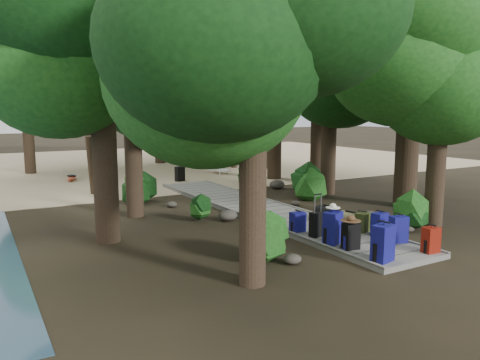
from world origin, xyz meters
TOP-DOWN VIEW (x-y plane):
  - ground at (0.00, 0.00)m, footprint 120.00×120.00m
  - sand_beach at (0.00, 16.00)m, footprint 40.00×22.00m
  - boardwalk at (0.00, 1.00)m, footprint 2.00×12.00m
  - backpack_left_a at (-0.66, -4.62)m, footprint 0.50×0.40m
  - backpack_left_b at (-0.63, -3.67)m, footprint 0.38×0.28m
  - backpack_left_c at (-0.68, -3.12)m, footprint 0.53×0.47m
  - backpack_left_d at (-0.73, -1.87)m, footprint 0.37×0.27m
  - backpack_right_a at (0.68, -4.73)m, footprint 0.36×0.27m
  - backpack_right_b at (0.69, -3.83)m, footprint 0.44×0.35m
  - backpack_right_c at (0.74, -3.22)m, footprint 0.40×0.31m
  - backpack_right_d at (0.66, -2.71)m, footprint 0.42×0.36m
  - duffel_right_khaki at (0.69, -2.24)m, footprint 0.51×0.67m
  - duffel_right_black at (0.69, -1.36)m, footprint 0.44×0.67m
  - suitcase_on_boardwalk at (-0.60, -2.48)m, footprint 0.40×0.25m
  - lone_suitcase_on_sand at (0.24, 8.11)m, footprint 0.47×0.35m
  - hat_brown at (-0.69, -3.72)m, footprint 0.44×0.44m
  - hat_white at (-0.64, -3.07)m, footprint 0.33×0.33m
  - kayak at (-3.90, 10.79)m, footprint 1.55×3.10m
  - sun_lounger at (2.96, 9.57)m, footprint 1.02×1.87m
  - tree_right_a at (3.19, -2.85)m, footprint 4.32×4.32m
  - tree_right_b at (4.60, -0.64)m, footprint 5.93×5.93m
  - tree_right_c at (3.89, 2.40)m, footprint 4.66×4.66m
  - tree_right_d at (5.26, 4.62)m, footprint 5.79×5.79m
  - tree_right_e at (4.35, 6.69)m, footprint 5.13×5.13m
  - tree_right_f at (6.30, 10.07)m, footprint 4.92×4.92m
  - tree_left_a at (-3.45, -4.12)m, footprint 4.19×4.19m
  - tree_left_b at (-5.02, 0.03)m, footprint 4.62×4.62m
  - tree_left_c at (-3.61, 2.37)m, footprint 4.22×4.22m
  - tree_back_a at (-1.97, 14.79)m, footprint 5.46×5.46m
  - tree_back_b at (2.09, 15.52)m, footprint 5.20×5.20m
  - tree_back_c at (5.07, 14.90)m, footprint 5.25×5.25m
  - tree_back_d at (-5.24, 14.33)m, footprint 4.57×4.57m
  - palm_right_a at (3.14, 5.86)m, footprint 3.92×3.92m
  - palm_right_b at (4.74, 11.51)m, footprint 4.58×4.58m
  - palm_right_c at (2.68, 13.18)m, footprint 4.40×4.40m
  - palm_left_a at (-4.03, 6.76)m, footprint 4.21×4.21m
  - rock_left_a at (-2.14, -3.58)m, footprint 0.38×0.34m
  - rock_left_b at (-2.25, -2.43)m, footprint 0.33×0.30m
  - rock_left_c at (-1.48, 0.46)m, footprint 0.57×0.51m
  - rock_left_d at (-2.16, 3.06)m, footprint 0.34×0.30m
  - rock_right_a at (2.00, -3.01)m, footprint 0.37×0.33m
  - rock_right_b at (2.24, -1.43)m, footprint 0.44×0.40m
  - rock_right_c at (1.49, 1.22)m, footprint 0.31×0.28m
  - rock_right_d at (2.90, 4.33)m, footprint 0.64×0.57m
  - shrub_left_a at (-2.47, -3.02)m, footprint 1.22×1.22m
  - shrub_left_b at (-2.28, 0.79)m, footprint 0.79×0.79m
  - shrub_left_c at (-2.81, 4.43)m, footprint 1.12×1.12m
  - shrub_right_a at (2.12, -2.85)m, footprint 1.05×1.05m
  - shrub_right_b at (2.68, 1.94)m, footprint 1.49×1.49m
  - shrub_right_c at (2.18, 5.58)m, footprint 0.87×0.87m

SIDE VIEW (x-z plane):
  - ground at x=0.00m, z-range 0.00..0.00m
  - sand_beach at x=0.00m, z-range 0.00..0.02m
  - boardwalk at x=0.00m, z-range 0.00..0.12m
  - rock_right_c at x=1.49m, z-range 0.00..0.17m
  - rock_left_b at x=-2.25m, z-range 0.00..0.18m
  - rock_left_d at x=-2.16m, z-range 0.00..0.19m
  - rock_right_a at x=2.00m, z-range 0.00..0.20m
  - rock_left_a at x=-2.14m, z-range 0.00..0.21m
  - rock_right_b at x=2.24m, z-range 0.00..0.24m
  - rock_left_c at x=-1.48m, z-range 0.00..0.31m
  - kayak at x=-3.90m, z-range 0.02..0.32m
  - rock_right_d at x=2.90m, z-range 0.00..0.35m
  - sun_lounger at x=2.96m, z-range 0.02..0.60m
  - duffel_right_khaki at x=0.69m, z-range 0.12..0.52m
  - duffel_right_black at x=0.69m, z-range 0.12..0.53m
  - lone_suitcase_on_sand at x=0.24m, z-range 0.02..0.67m
  - shrub_left_b at x=-2.28m, z-range 0.00..0.72m
  - backpack_right_d at x=0.66m, z-range 0.12..0.66m
  - shrub_right_c at x=2.18m, z-range 0.00..0.78m
  - backpack_left_d at x=-0.73m, z-range 0.12..0.67m
  - suitcase_on_boardwalk at x=-0.60m, z-range 0.12..0.72m
  - backpack_right_a at x=0.68m, z-range 0.12..0.74m
  - backpack_right_c at x=0.74m, z-range 0.12..0.76m
  - backpack_left_b at x=-0.63m, z-range 0.12..0.77m
  - backpack_right_b at x=0.69m, z-range 0.12..0.80m
  - shrub_right_a at x=2.12m, z-range 0.00..0.94m
  - shrub_left_c at x=-2.81m, z-range 0.00..1.01m
  - backpack_left_c at x=-0.68m, z-range 0.12..0.94m
  - backpack_left_a at x=-0.66m, z-range 0.12..0.95m
  - shrub_left_a at x=-2.47m, z-range 0.00..1.09m
  - shrub_right_b at x=2.68m, z-range 0.00..1.34m
  - hat_brown at x=-0.69m, z-range 0.77..0.90m
  - hat_white at x=-0.64m, z-range 0.94..1.05m
  - palm_right_a at x=3.14m, z-range 0.00..6.68m
  - palm_left_a at x=-4.03m, z-range 0.00..6.69m
  - tree_left_a at x=-3.45m, z-range 0.00..6.98m
  - palm_right_c at x=2.68m, z-range 0.00..7.00m
  - tree_right_a at x=3.19m, z-range 0.00..7.20m
  - tree_left_c at x=-3.61m, z-range 0.00..7.33m
  - tree_back_d at x=-5.24m, z-range 0.00..7.62m
  - tree_right_c at x=3.89m, z-range 0.00..8.07m
  - tree_left_b at x=-5.02m, z-range 0.00..8.31m
  - tree_right_f at x=6.30m, z-range 0.00..8.79m
  - palm_right_b at x=4.74m, z-range 0.00..8.84m
  - tree_right_e at x=4.35m, z-range 0.00..9.23m
  - tree_back_b at x=2.09m, z-range 0.00..9.28m
  - tree_back_a at x=-1.97m, z-range 0.00..9.45m
  - tree_back_c at x=5.07m, z-range 0.00..9.46m
  - tree_right_b at x=4.60m, z-range 0.00..10.60m
  - tree_right_d at x=5.26m, z-range 0.00..10.61m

